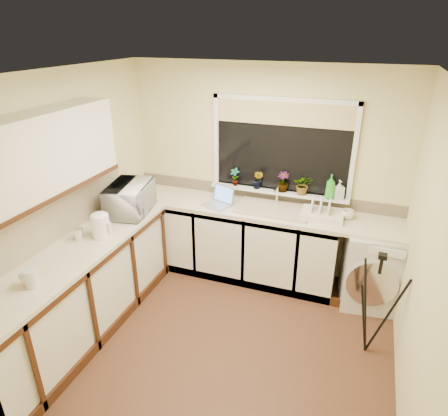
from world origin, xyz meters
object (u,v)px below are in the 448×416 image
at_px(soap_bottle_clear, 339,190).
at_px(laptop, 220,200).
at_px(tripod, 373,305).
at_px(cup_left, 27,279).
at_px(plant_b, 258,180).
at_px(steel_jar, 79,234).
at_px(dish_rack, 322,215).
at_px(kettle, 101,226).
at_px(plant_c, 283,182).
at_px(soap_bottle_green, 331,187).
at_px(plant_d, 303,185).
at_px(washing_machine, 373,267).
at_px(glass_jug, 31,278).
at_px(cup_back, 348,214).
at_px(microwave, 130,199).
at_px(plant_a, 235,177).

bearing_deg(soap_bottle_clear, laptop, -167.71).
distance_m(tripod, cup_left, 2.93).
bearing_deg(laptop, plant_b, 57.14).
relative_size(laptop, tripod, 0.35).
bearing_deg(steel_jar, dish_rack, 31.40).
relative_size(kettle, steel_jar, 1.94).
distance_m(plant_b, plant_c, 0.29).
relative_size(soap_bottle_green, cup_left, 2.48).
bearing_deg(plant_b, laptop, -144.45).
height_order(dish_rack, plant_d, plant_d).
bearing_deg(laptop, washing_machine, 22.04).
relative_size(glass_jug, plant_c, 0.64).
relative_size(kettle, soap_bottle_clear, 1.07).
xyz_separation_m(plant_b, cup_back, (1.04, -0.15, -0.21)).
bearing_deg(microwave, soap_bottle_clear, -80.98).
distance_m(plant_b, soap_bottle_clear, 0.91).
bearing_deg(soap_bottle_green, dish_rack, -101.04).
bearing_deg(washing_machine, plant_a, 163.73).
xyz_separation_m(tripod, microwave, (-2.60, 0.26, 0.54)).
bearing_deg(laptop, soap_bottle_green, 33.63).
xyz_separation_m(washing_machine, plant_b, (-1.37, 0.25, 0.73)).
xyz_separation_m(glass_jug, cup_left, (-0.05, 0.00, -0.02)).
height_order(plant_c, soap_bottle_clear, plant_c).
bearing_deg(plant_d, kettle, -140.61).
height_order(washing_machine, glass_jug, glass_jug).
relative_size(washing_machine, glass_jug, 5.78).
relative_size(kettle, plant_d, 0.99).
xyz_separation_m(plant_c, cup_left, (-1.54, -2.28, -0.21)).
xyz_separation_m(washing_machine, soap_bottle_clear, (-0.46, 0.27, 0.73)).
distance_m(plant_a, soap_bottle_green, 1.10).
relative_size(glass_jug, plant_b, 0.67).
xyz_separation_m(laptop, soap_bottle_green, (1.19, 0.25, 0.23)).
distance_m(kettle, plant_c, 2.04).
xyz_separation_m(tripod, soap_bottle_green, (-0.56, 1.05, 0.67)).
relative_size(soap_bottle_green, cup_back, 2.13).
relative_size(washing_machine, cup_left, 7.79).
height_order(soap_bottle_clear, cup_back, soap_bottle_clear).
height_order(soap_bottle_green, soap_bottle_clear, soap_bottle_green).
xyz_separation_m(steel_jar, plant_c, (1.64, 1.53, 0.21)).
height_order(plant_c, cup_back, plant_c).
xyz_separation_m(dish_rack, plant_d, (-0.26, 0.22, 0.23)).
xyz_separation_m(glass_jug, plant_d, (1.72, 2.28, 0.19)).
height_order(glass_jug, steel_jar, glass_jug).
distance_m(glass_jug, plant_a, 2.46).
xyz_separation_m(microwave, cup_back, (2.26, 0.65, -0.11)).
height_order(microwave, cup_left, microwave).
height_order(tripod, plant_d, plant_d).
height_order(kettle, steel_jar, kettle).
bearing_deg(dish_rack, steel_jar, -150.85).
height_order(plant_c, cup_left, plant_c).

